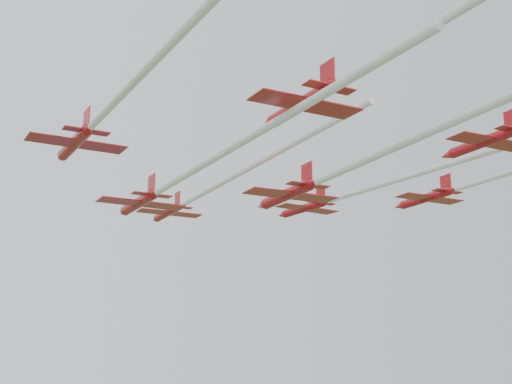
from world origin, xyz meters
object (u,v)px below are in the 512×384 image
object	(u,v)px
jet_row3_left	(112,105)
jet_row4_left	(391,51)
jet_row2_right	(383,184)
jet_lead	(203,193)
jet_row3_mid	(398,146)
jet_row2_left	(181,178)

from	to	relation	value
jet_row3_left	jet_row4_left	distance (m)	21.40
jet_row2_right	jet_row4_left	distance (m)	33.99
jet_row2_right	jet_row4_left	size ratio (longest dim) A/B	1.14
jet_lead	jet_row3_mid	xyz separation A→B (m)	(7.22, -32.62, -3.27)
jet_row2_right	jet_row3_left	xyz separation A→B (m)	(-30.81, -14.75, -0.12)
jet_row2_right	jet_lead	bearing A→B (deg)	125.75
jet_lead	jet_row2_right	xyz separation A→B (m)	(16.38, -13.63, -0.90)
jet_row2_right	jet_row4_left	world-z (taller)	jet_row2_right
jet_row2_left	jet_row4_left	distance (m)	29.88
jet_row4_left	jet_row2_right	bearing A→B (deg)	52.60
jet_row3_mid	jet_row3_left	bearing A→B (deg)	161.21
jet_row2_left	jet_lead	bearing A→B (deg)	58.19
jet_lead	jet_row3_left	world-z (taller)	jet_lead
jet_row3_left	jet_row4_left	size ratio (longest dim) A/B	1.00
jet_row2_left	jet_row3_left	world-z (taller)	jet_row3_left
jet_row3_left	jet_row4_left	xyz separation A→B (m)	(14.95, -15.31, -0.17)
jet_row4_left	jet_row3_left	bearing A→B (deg)	124.73
jet_row2_left	jet_row3_left	size ratio (longest dim) A/B	1.13
jet_row2_left	jet_row3_mid	world-z (taller)	jet_row2_left
jet_lead	jet_row3_left	size ratio (longest dim) A/B	1.07
jet_row3_left	jet_lead	bearing A→B (deg)	53.28
jet_row3_mid	jet_row2_right	bearing A→B (deg)	56.54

